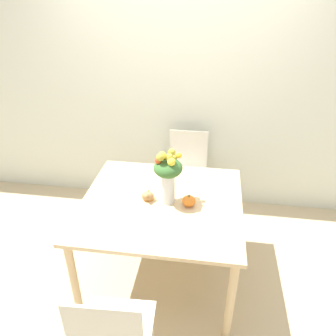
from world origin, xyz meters
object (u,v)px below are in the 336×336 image
(flower_vase, at_px, (168,174))
(pumpkin, at_px, (189,201))
(dining_chair_near_window, at_px, (187,174))
(turkey_figurine, at_px, (148,195))

(flower_vase, xyz_separation_m, pumpkin, (0.16, -0.03, -0.20))
(dining_chair_near_window, bearing_deg, pumpkin, -84.91)
(pumpkin, height_order, turkey_figurine, pumpkin)
(flower_vase, bearing_deg, dining_chair_near_window, 85.71)
(flower_vase, relative_size, turkey_figurine, 3.35)
(dining_chair_near_window, bearing_deg, flower_vase, -95.06)
(turkey_figurine, distance_m, dining_chair_near_window, 0.99)
(pumpkin, distance_m, turkey_figurine, 0.32)
(turkey_figurine, bearing_deg, flower_vase, -2.16)
(flower_vase, distance_m, pumpkin, 0.26)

